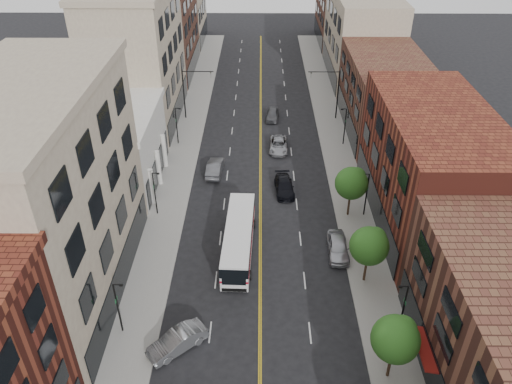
{
  "coord_description": "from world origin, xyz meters",
  "views": [
    {
      "loc": [
        -0.08,
        -19.08,
        31.37
      ],
      "look_at": [
        -0.44,
        20.85,
        5.0
      ],
      "focal_mm": 35.0,
      "sensor_mm": 36.0,
      "label": 1
    }
  ],
  "objects_px": {
    "car_lane_behind": "(215,167)",
    "car_lane_b": "(279,145)",
    "car_parked_far": "(338,247)",
    "car_angle_b": "(177,341)",
    "car_lane_c": "(272,114)",
    "city_bus": "(239,237)",
    "car_lane_a": "(284,186)"
  },
  "relations": [
    {
      "from": "car_lane_behind",
      "to": "car_lane_b",
      "type": "relative_size",
      "value": 0.96
    },
    {
      "from": "car_parked_far",
      "to": "car_angle_b",
      "type": "bearing_deg",
      "value": -139.59
    },
    {
      "from": "car_angle_b",
      "to": "car_lane_b",
      "type": "xyz_separation_m",
      "value": [
        8.68,
        32.08,
        -0.08
      ]
    },
    {
      "from": "car_lane_behind",
      "to": "car_lane_c",
      "type": "height_order",
      "value": "car_lane_behind"
    },
    {
      "from": "city_bus",
      "to": "car_lane_b",
      "type": "height_order",
      "value": "city_bus"
    },
    {
      "from": "car_lane_behind",
      "to": "car_lane_b",
      "type": "height_order",
      "value": "car_lane_behind"
    },
    {
      "from": "car_angle_b",
      "to": "car_parked_far",
      "type": "distance_m",
      "value": 17.82
    },
    {
      "from": "city_bus",
      "to": "car_lane_b",
      "type": "distance_m",
      "value": 20.98
    },
    {
      "from": "city_bus",
      "to": "car_lane_a",
      "type": "height_order",
      "value": "city_bus"
    },
    {
      "from": "car_lane_a",
      "to": "car_angle_b",
      "type": "bearing_deg",
      "value": -116.5
    },
    {
      "from": "city_bus",
      "to": "car_lane_behind",
      "type": "bearing_deg",
      "value": 105.4
    },
    {
      "from": "car_lane_a",
      "to": "car_lane_behind",
      "type": "bearing_deg",
      "value": 149.82
    },
    {
      "from": "city_bus",
      "to": "car_lane_behind",
      "type": "relative_size",
      "value": 2.36
    },
    {
      "from": "car_lane_a",
      "to": "car_lane_c",
      "type": "xyz_separation_m",
      "value": [
        -0.98,
        19.38,
        0.02
      ]
    },
    {
      "from": "car_angle_b",
      "to": "car_lane_c",
      "type": "bearing_deg",
      "value": 128.85
    },
    {
      "from": "car_lane_b",
      "to": "car_lane_c",
      "type": "distance_m",
      "value": 9.43
    },
    {
      "from": "car_parked_far",
      "to": "car_lane_behind",
      "type": "bearing_deg",
      "value": 132.03
    },
    {
      "from": "car_angle_b",
      "to": "car_parked_far",
      "type": "height_order",
      "value": "car_parked_far"
    },
    {
      "from": "city_bus",
      "to": "car_parked_far",
      "type": "relative_size",
      "value": 2.4
    },
    {
      "from": "city_bus",
      "to": "car_lane_a",
      "type": "bearing_deg",
      "value": 67.66
    },
    {
      "from": "city_bus",
      "to": "car_angle_b",
      "type": "xyz_separation_m",
      "value": [
        -4.29,
        -11.59,
        -0.92
      ]
    },
    {
      "from": "city_bus",
      "to": "car_parked_far",
      "type": "distance_m",
      "value": 9.5
    },
    {
      "from": "city_bus",
      "to": "car_parked_far",
      "type": "bearing_deg",
      "value": 0.51
    },
    {
      "from": "car_parked_far",
      "to": "car_lane_c",
      "type": "xyz_separation_m",
      "value": [
        -5.67,
        30.14,
        -0.08
      ]
    },
    {
      "from": "city_bus",
      "to": "car_lane_behind",
      "type": "xyz_separation_m",
      "value": [
        -3.45,
        14.51,
        -0.91
      ]
    },
    {
      "from": "city_bus",
      "to": "car_lane_a",
      "type": "xyz_separation_m",
      "value": [
        4.76,
        10.51,
        -0.99
      ]
    },
    {
      "from": "car_angle_b",
      "to": "car_lane_behind",
      "type": "xyz_separation_m",
      "value": [
        0.84,
        26.1,
        0.01
      ]
    },
    {
      "from": "car_lane_behind",
      "to": "car_angle_b",
      "type": "bearing_deg",
      "value": 91.52
    },
    {
      "from": "city_bus",
      "to": "car_lane_b",
      "type": "relative_size",
      "value": 2.26
    },
    {
      "from": "car_parked_far",
      "to": "car_lane_b",
      "type": "bearing_deg",
      "value": 104.58
    },
    {
      "from": "car_lane_c",
      "to": "car_lane_a",
      "type": "bearing_deg",
      "value": -81.32
    },
    {
      "from": "car_parked_far",
      "to": "car_lane_a",
      "type": "height_order",
      "value": "car_parked_far"
    }
  ]
}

